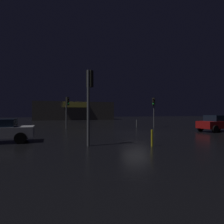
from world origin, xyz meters
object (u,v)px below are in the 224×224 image
Objects in this scene: car_far at (217,123)px; traffic_signal_main at (154,106)px; store_building at (74,111)px; traffic_signal_opposite at (67,107)px; traffic_signal_cross_left at (89,94)px.

traffic_signal_main is at bearing 117.26° from car_far.
store_building is 36.72m from car_far.
traffic_signal_main reaches higher than traffic_signal_opposite.
traffic_signal_opposite is at bearing -97.73° from store_building.
traffic_signal_cross_left reaches higher than car_far.
car_far is at bearing -62.74° from traffic_signal_main.
traffic_signal_cross_left reaches higher than traffic_signal_main.
traffic_signal_opposite is 0.92× the size of car_far.
store_building reaches higher than traffic_signal_cross_left.
store_building is 4.93× the size of car_far.
car_far is at bearing -29.17° from traffic_signal_opposite.
traffic_signal_main is 0.87× the size of traffic_signal_cross_left.
traffic_signal_opposite is at bearing 92.02° from traffic_signal_cross_left.
traffic_signal_cross_left is at bearing -87.98° from traffic_signal_opposite.
traffic_signal_cross_left is (-10.19, -10.17, 0.21)m from traffic_signal_main.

